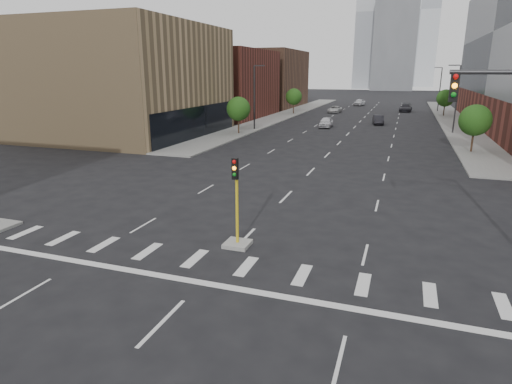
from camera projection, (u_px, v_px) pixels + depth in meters
The scene contains 22 objects.
ground at pixel (127, 358), 12.71m from camera, with size 400.00×400.00×0.00m, color black.
sidewalk_left_far at pixel (287, 114), 84.70m from camera, with size 5.00×92.00×0.15m, color gray.
sidewalk_right_far at pixel (452, 119), 75.25m from camera, with size 5.00×92.00×0.15m, color gray.
building_left_mid at pixel (128, 81), 55.84m from camera, with size 20.00×24.00×14.00m, color tan.
building_left_far_a at pixel (212, 84), 79.75m from camera, with size 20.00×22.00×12.00m, color brown.
building_left_far_b at pixel (257, 79), 103.25m from camera, with size 20.00×24.00×13.00m, color brown.
tower_left at pixel (382, 14), 205.74m from camera, with size 22.00×22.00×70.00m, color #B2B7BC.
tower_right at pixel (421, 11), 235.08m from camera, with size 20.00×20.00×80.00m, color #B2B7BC.
tower_mid at pixel (395, 39), 188.58m from camera, with size 18.00×18.00×44.00m, color slate.
median_traffic_signal at pixel (237, 227), 20.60m from camera, with size 1.20×1.20×4.40m.
streetlight_right_a at pixel (456, 96), 57.13m from camera, with size 1.60×0.22×9.07m.
streetlight_right_b at pixel (440, 87), 88.96m from camera, with size 1.60×0.22×9.07m.
streetlight_left at pixel (255, 95), 61.03m from camera, with size 1.60×0.22×9.07m.
tree_left_near at pixel (238, 109), 57.11m from camera, with size 3.20×3.20×4.85m.
tree_left_far at pixel (294, 97), 84.39m from camera, with size 3.20×3.20×4.85m.
tree_right_near at pixel (475, 120), 43.75m from camera, with size 3.20×3.20×4.85m.
tree_right_far at pixel (445, 98), 80.12m from camera, with size 3.20×3.20×4.85m.
car_near_left at pixel (326, 122), 64.97m from camera, with size 1.82×4.52×1.54m, color silver.
car_mid_right at pixel (378, 120), 68.63m from camera, with size 1.53×4.39×1.45m, color black.
car_far_left at pixel (335, 109), 88.26m from camera, with size 2.20×4.78×1.33m, color #BCBCBC.
car_deep_right at pixel (406, 108), 90.04m from camera, with size 2.26×5.56×1.61m, color black.
car_distant at pixel (360, 102), 106.19m from camera, with size 1.98×4.93×1.68m, color silver.
Camera 1 is at (7.20, -9.02, 8.22)m, focal length 30.00 mm.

